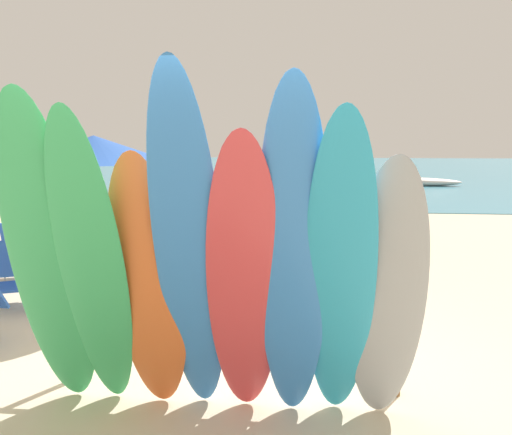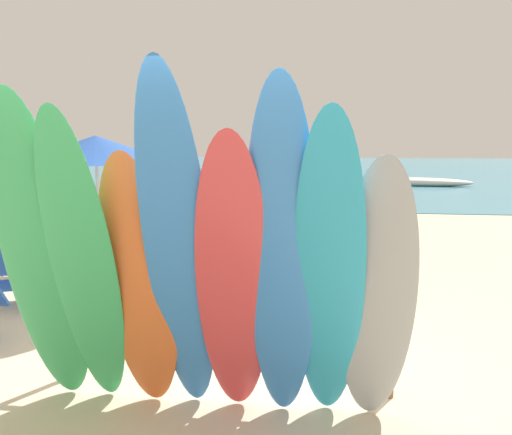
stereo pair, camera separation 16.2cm
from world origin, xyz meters
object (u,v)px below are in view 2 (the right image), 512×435
(surfboard_green_1, at_px, (84,269))
(beach_umbrella, at_px, (96,149))
(surfboard_orange_2, at_px, (139,287))
(surfboard_teal_6, at_px, (329,278))
(surfboard_red_4, at_px, (233,284))
(surfboard_grey_7, at_px, (377,297))
(surfboard_rack, at_px, (222,318))
(surfboard_green_0, at_px, (42,260))
(surfboard_blue_5, at_px, (282,263))
(beachgoer_photographing, at_px, (261,209))
(beach_chair_red, at_px, (23,249))
(beachgoer_midbeach, at_px, (341,201))
(distant_boat, at_px, (413,182))
(beach_chair_blue, at_px, (14,271))
(surfboard_blue_3, at_px, (178,254))

(surfboard_green_1, relative_size, beach_umbrella, 1.14)
(surfboard_orange_2, bearing_deg, surfboard_teal_6, -0.84)
(surfboard_red_4, height_order, surfboard_grey_7, surfboard_red_4)
(surfboard_rack, distance_m, surfboard_green_0, 1.44)
(surfboard_blue_5, relative_size, surfboard_teal_6, 1.07)
(beachgoer_photographing, relative_size, beach_umbrella, 0.76)
(surfboard_orange_2, relative_size, surfboard_blue_5, 0.80)
(beachgoer_photographing, height_order, beach_umbrella, beach_umbrella)
(beach_chair_red, xyz_separation_m, beach_umbrella, (1.52, -0.73, 1.47))
(surfboard_red_4, bearing_deg, surfboard_green_0, 176.89)
(surfboard_rack, bearing_deg, surfboard_red_4, -71.75)
(surfboard_red_4, distance_m, beachgoer_midbeach, 5.79)
(surfboard_teal_6, bearing_deg, distant_boat, 80.64)
(beachgoer_midbeach, height_order, beach_chair_blue, beachgoer_midbeach)
(surfboard_green_0, distance_m, surfboard_blue_5, 1.70)
(surfboard_green_1, bearing_deg, distant_boat, 72.31)
(beach_umbrella, bearing_deg, surfboard_red_4, -51.93)
(surfboard_blue_5, relative_size, beach_umbrella, 1.21)
(beachgoer_photographing, height_order, beach_chair_red, beachgoer_photographing)
(surfboard_teal_6, bearing_deg, surfboard_red_4, -179.54)
(surfboard_blue_5, bearing_deg, distant_boat, 77.54)
(surfboard_rack, relative_size, surfboard_green_1, 1.18)
(surfboard_red_4, distance_m, distant_boat, 19.92)
(surfboard_green_1, bearing_deg, surfboard_grey_7, 0.93)
(surfboard_green_1, xyz_separation_m, surfboard_blue_3, (0.69, -0.02, 0.13))
(surfboard_blue_3, height_order, beach_chair_red, surfboard_blue_3)
(surfboard_green_0, distance_m, distant_boat, 20.30)
(surfboard_blue_3, height_order, beachgoer_photographing, surfboard_blue_3)
(surfboard_grey_7, bearing_deg, beach_chair_blue, 151.18)
(surfboard_green_1, height_order, surfboard_blue_3, surfboard_blue_3)
(surfboard_grey_7, height_order, beachgoer_photographing, surfboard_grey_7)
(beachgoer_midbeach, distance_m, beach_chair_blue, 5.29)
(surfboard_blue_3, height_order, distant_boat, surfboard_blue_3)
(surfboard_orange_2, xyz_separation_m, beach_umbrella, (-1.52, 2.74, 0.92))
(surfboard_green_1, distance_m, beachgoer_midbeach, 6.07)
(surfboard_blue_5, height_order, beachgoer_midbeach, surfboard_blue_5)
(surfboard_green_1, distance_m, beach_chair_blue, 3.26)
(surfboard_red_4, height_order, beach_umbrella, surfboard_red_4)
(surfboard_red_4, distance_m, beach_chair_blue, 4.00)
(surfboard_green_1, relative_size, beach_chair_blue, 2.82)
(surfboard_teal_6, xyz_separation_m, beach_umbrella, (-2.86, 2.84, 0.78))
(beachgoer_photographing, xyz_separation_m, beach_umbrella, (-1.85, -1.96, 1.00))
(surfboard_red_4, height_order, beach_chair_blue, surfboard_red_4)
(surfboard_blue_3, relative_size, beach_umbrella, 1.27)
(surfboard_rack, relative_size, beachgoer_midbeach, 1.69)
(surfboard_orange_2, relative_size, surfboard_blue_3, 0.76)
(surfboard_grey_7, distance_m, beach_chair_blue, 4.76)
(beachgoer_midbeach, distance_m, distant_boat, 14.15)
(surfboard_orange_2, height_order, surfboard_blue_3, surfboard_blue_3)
(surfboard_teal_6, bearing_deg, surfboard_blue_5, -175.17)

